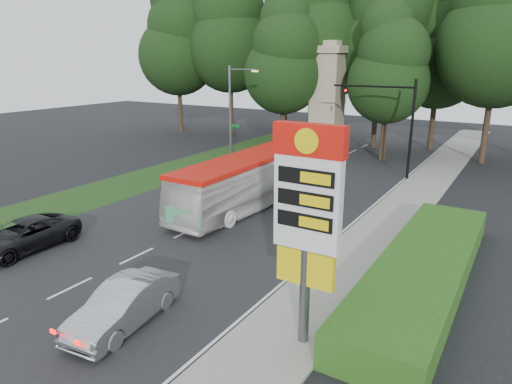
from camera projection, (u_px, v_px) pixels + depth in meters
The scene contains 21 objects.
ground at pixel (59, 294), 17.17m from camera, with size 120.00×120.00×0.00m, color black.
road_surface at pixel (236, 208), 27.00m from camera, with size 14.00×80.00×0.02m, color black.
sidewalk_right at pixel (378, 235), 22.74m from camera, with size 3.00×80.00×0.12m, color gray.
grass_verge_left at pixel (179, 169), 36.66m from camera, with size 5.00×50.00×0.02m, color #193814.
hedge at pixel (423, 270), 17.81m from camera, with size 3.00×14.00×1.20m, color #284D14.
gas_station_pylon at pixel (307, 208), 12.96m from camera, with size 2.10×0.45×6.85m.
traffic_signal_mast at pixel (394, 115), 32.68m from camera, with size 6.10×0.35×7.20m.
streetlight_signs at pixel (232, 110), 37.45m from camera, with size 2.75×0.98×8.00m.
monument at pixel (327, 98), 41.32m from camera, with size 3.00×3.00×10.05m.
tree_far_west at pixel (177, 39), 52.19m from camera, with size 8.96×8.96×17.60m.
tree_west_mid at pixel (230, 29), 50.55m from camera, with size 9.80×9.80×19.25m.
tree_west_near at pixel (286, 44), 49.67m from camera, with size 8.40×8.40×16.50m.
tree_center_left at pixel (313, 20), 43.33m from camera, with size 10.08×10.08×19.80m.
tree_center_right at pixel (381, 31), 42.25m from camera, with size 9.24×9.24×18.15m.
tree_east_near at pixel (441, 46), 41.77m from camera, with size 8.12×8.12×15.95m.
tree_east_mid at pixel (501, 21), 35.53m from camera, with size 9.52×9.52×18.70m.
tree_monument_left at pixel (284, 57), 41.49m from camera, with size 7.28×7.28×14.30m.
tree_monument_right at pixel (389, 65), 37.34m from camera, with size 6.72×6.72×13.20m.
transit_bus at pixel (244, 184), 26.46m from camera, with size 2.59×11.07×3.08m, color silver.
sedan_silver at pixel (124, 305), 15.03m from camera, with size 1.54×4.42×1.46m, color #ABAEB3.
suv_charcoal at pixel (23, 235), 20.97m from camera, with size 2.35×5.09×1.41m, color black.
Camera 1 is at (14.35, -9.28, 8.53)m, focal length 32.00 mm.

